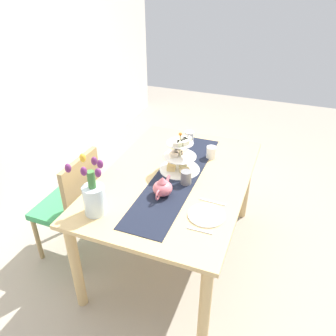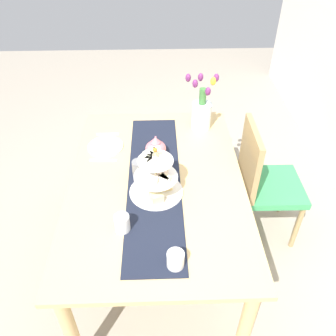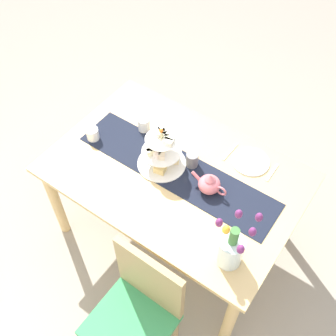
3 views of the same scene
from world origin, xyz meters
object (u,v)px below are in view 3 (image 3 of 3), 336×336
(fork_left, at_px, (272,173))
(knife_left, at_px, (230,152))
(cream_jug, at_px, (93,134))
(mug_white_text, at_px, (144,124))
(chair_left, at_px, (138,309))
(dining_table, at_px, (175,181))
(tiered_cake_stand, at_px, (161,152))
(teapot, at_px, (210,184))
(mug_grey, at_px, (192,159))
(dinner_plate_left, at_px, (251,162))
(tulip_vase, at_px, (231,248))

(fork_left, height_order, knife_left, same)
(cream_jug, relative_size, mug_white_text, 0.89)
(chair_left, distance_m, fork_left, 1.12)
(dining_table, height_order, tiered_cake_stand, tiered_cake_stand)
(dining_table, height_order, cream_jug, cream_jug)
(teapot, relative_size, cream_jug, 2.80)
(tiered_cake_stand, xyz_separation_m, cream_jug, (0.48, 0.08, -0.07))
(cream_jug, xyz_separation_m, fork_left, (-1.07, -0.41, -0.04))
(teapot, relative_size, knife_left, 1.40)
(mug_grey, bearing_deg, knife_left, -121.84)
(chair_left, height_order, fork_left, chair_left)
(teapot, distance_m, mug_white_text, 0.63)
(chair_left, xyz_separation_m, fork_left, (-0.22, -1.06, 0.25))
(dining_table, relative_size, chair_left, 1.67)
(fork_left, bearing_deg, teapot, 53.21)
(dinner_plate_left, bearing_deg, mug_white_text, 12.76)
(dining_table, xyz_separation_m, cream_jug, (0.59, 0.08, 0.15))
(chair_left, height_order, mug_grey, chair_left)
(teapot, bearing_deg, mug_white_text, -15.64)
(dining_table, bearing_deg, tulip_vase, 150.24)
(fork_left, bearing_deg, tulip_vase, 96.19)
(dining_table, xyz_separation_m, fork_left, (-0.49, -0.33, 0.11))
(dining_table, height_order, dinner_plate_left, dinner_plate_left)
(tulip_vase, bearing_deg, mug_white_text, -27.86)
(dinner_plate_left, bearing_deg, cream_jug, 24.02)
(dining_table, height_order, knife_left, knife_left)
(knife_left, xyz_separation_m, mug_white_text, (0.56, 0.16, 0.04))
(chair_left, relative_size, cream_jug, 10.71)
(fork_left, relative_size, knife_left, 0.88)
(dining_table, relative_size, knife_left, 8.94)
(mug_grey, bearing_deg, fork_left, -152.15)
(fork_left, distance_m, mug_grey, 0.49)
(tulip_vase, height_order, knife_left, tulip_vase)
(mug_grey, bearing_deg, tulip_vase, 140.13)
(chair_left, xyz_separation_m, tulip_vase, (-0.29, -0.42, 0.38))
(tiered_cake_stand, bearing_deg, fork_left, -150.81)
(teapot, distance_m, fork_left, 0.42)
(dining_table, xyz_separation_m, tulip_vase, (-0.56, 0.32, 0.23))
(tiered_cake_stand, relative_size, mug_grey, 3.20)
(dinner_plate_left, distance_m, mug_grey, 0.37)
(dining_table, relative_size, tiered_cake_stand, 5.00)
(knife_left, bearing_deg, teapot, 97.55)
(tulip_vase, bearing_deg, mug_grey, -39.87)
(cream_jug, bearing_deg, dinner_plate_left, -155.98)
(fork_left, bearing_deg, dinner_plate_left, 0.00)
(teapot, height_order, fork_left, teapot)
(knife_left, bearing_deg, mug_white_text, 15.90)
(teapot, relative_size, dinner_plate_left, 1.04)
(fork_left, bearing_deg, dining_table, 34.15)
(knife_left, bearing_deg, tiered_cake_stand, 47.73)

